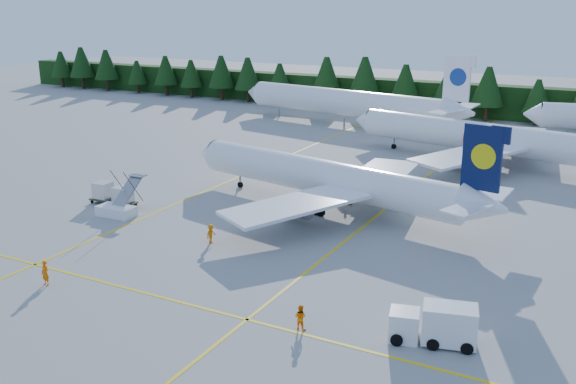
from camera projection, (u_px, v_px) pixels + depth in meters
The scene contains 14 objects.
ground at pixel (222, 271), 50.40m from camera, with size 320.00×320.00×0.00m, color #999994.
taxi_stripe_a at pixel (217, 186), 73.64m from camera, with size 0.25×120.00×0.01m, color yellow.
taxi_stripe_b at pixel (382, 212), 64.63m from camera, with size 0.25×120.00×0.01m, color yellow.
taxi_stripe_cross at pixel (175, 301), 45.31m from camera, with size 80.00×0.25×0.01m, color yellow.
treeline_hedge at pixel (467, 100), 119.00m from camera, with size 220.00×4.00×6.00m, color black.
airliner_navy at pixel (318, 177), 65.63m from camera, with size 35.80×29.17×10.52m.
airliner_red at pixel (472, 136), 84.39m from camera, with size 38.19×31.08×11.26m.
airliner_far_left at pixel (337, 101), 110.22m from camera, with size 43.82×11.90×12.85m.
airstairs at pixel (118, 208), 63.49m from camera, with size 3.86×5.23×3.41m.
service_truck at pixel (433, 324), 39.44m from camera, with size 5.57×3.14×2.54m.
uld_pair at pixel (113, 193), 66.57m from camera, with size 5.56×2.35×1.84m.
crew_a at pixel (45, 273), 47.60m from camera, with size 0.71×0.46×1.93m, color #FA6805.
crew_b at pixel (300, 317), 41.16m from camera, with size 0.82×0.64×1.69m, color orange.
crew_c at pixel (211, 234), 56.02m from camera, with size 0.71×0.48×1.71m, color orange.
Camera 1 is at (26.46, -38.69, 20.20)m, focal length 40.00 mm.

